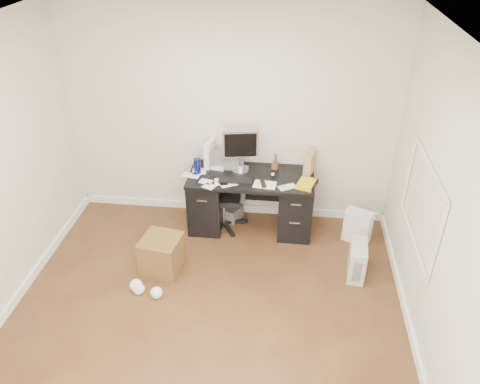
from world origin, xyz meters
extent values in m
plane|color=#462316|center=(0.00, 0.00, 0.00)|extent=(4.00, 4.00, 0.00)
cube|color=beige|center=(0.00, 2.00, 1.35)|extent=(4.00, 0.02, 2.70)
cube|color=beige|center=(2.00, 0.00, 1.35)|extent=(0.02, 4.00, 2.70)
cube|color=white|center=(0.00, 0.00, 2.70)|extent=(4.00, 4.00, 0.02)
cube|color=white|center=(0.00, 1.99, 0.05)|extent=(4.00, 0.03, 0.10)
cube|color=white|center=(1.99, 0.00, 0.05)|extent=(0.03, 4.00, 0.10)
cube|color=white|center=(-1.99, 0.00, 0.05)|extent=(0.03, 4.00, 0.10)
cube|color=black|center=(0.30, 1.65, 0.73)|extent=(1.50, 0.70, 0.04)
cube|color=black|center=(-0.25, 1.65, 0.35)|extent=(0.40, 0.60, 0.71)
cube|color=black|center=(0.85, 1.65, 0.35)|extent=(0.40, 0.60, 0.71)
cube|color=black|center=(0.30, 1.98, 0.45)|extent=(0.70, 0.03, 0.51)
cube|color=black|center=(0.13, 1.50, 0.76)|extent=(0.40, 0.14, 0.02)
sphere|color=#B6B6BB|center=(0.56, 1.66, 0.78)|extent=(0.07, 0.07, 0.06)
cylinder|color=#162297|center=(-0.35, 1.65, 0.84)|extent=(0.10, 0.10, 0.19)
cube|color=white|center=(-0.23, 1.86, 0.91)|extent=(0.17, 0.30, 0.32)
cube|color=#A3784E|center=(0.99, 1.81, 0.89)|extent=(0.18, 0.27, 0.28)
cube|color=yellow|center=(0.96, 1.49, 0.77)|extent=(0.26, 0.30, 0.04)
cube|color=#AAA499|center=(1.55, 0.89, 0.20)|extent=(0.22, 0.41, 0.40)
cube|color=silver|center=(1.61, 1.50, 0.21)|extent=(0.38, 0.35, 0.43)
cube|color=#503218|center=(-0.61, 0.74, 0.21)|extent=(0.47, 0.47, 0.41)
cube|color=slate|center=(0.00, 1.82, 0.09)|extent=(0.39, 0.36, 0.18)
camera|label=1|loc=(0.71, -3.19, 3.54)|focal=35.00mm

